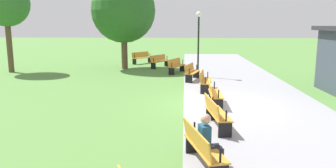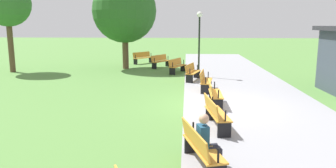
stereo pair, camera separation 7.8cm
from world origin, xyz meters
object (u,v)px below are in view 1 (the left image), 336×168
object	(u,v)px
bench_3	(191,72)
tree_1	(6,4)
bench_6	(216,113)
tree_0	(123,11)
bench_7	(202,147)
bench_2	(176,65)
person_seated	(209,139)
bench_5	(214,93)
bench_4	(205,80)
bench_1	(159,61)
bench_0	(142,57)
lamp_post	(199,31)

from	to	relation	value
bench_3	tree_1	world-z (taller)	tree_1
bench_6	tree_0	distance (m)	14.15
bench_6	bench_7	bearing A→B (deg)	-19.08
bench_2	bench_7	xyz separation A→B (m)	(13.67, 0.91, 0.00)
person_seated	bench_3	bearing A→B (deg)	165.41
bench_3	tree_0	size ratio (longest dim) A/B	0.30
bench_5	bench_7	size ratio (longest dim) A/B	0.97
bench_3	bench_6	world-z (taller)	same
bench_4	bench_5	xyz separation A→B (m)	(2.78, 0.19, 0.00)
bench_2	person_seated	distance (m)	13.68
bench_6	bench_4	bearing A→B (deg)	172.34
bench_2	bench_6	distance (m)	11.03
bench_2	bench_4	size ratio (longest dim) A/B	1.00
bench_3	bench_5	xyz separation A→B (m)	(5.52, 0.74, 0.00)
person_seated	bench_5	bearing A→B (deg)	158.48
bench_1	bench_5	size ratio (longest dim) A/B	1.00
bench_6	bench_1	bearing A→B (deg)	-176.24
tree_1	bench_4	bearing A→B (deg)	66.72
bench_3	bench_6	size ratio (longest dim) A/B	1.01
bench_7	tree_1	distance (m)	18.07
bench_2	person_seated	size ratio (longest dim) A/B	1.52
bench_1	bench_3	xyz separation A→B (m)	(5.12, 2.16, 0.00)
bench_0	tree_0	size ratio (longest dim) A/B	0.28
bench_7	tree_1	xyz separation A→B (m)	(-13.46, -11.45, 3.79)
bench_4	tree_1	world-z (taller)	tree_1
bench_7	lamp_post	world-z (taller)	lamp_post
bench_4	bench_7	size ratio (longest dim) A/B	0.99
bench_4	tree_1	distance (m)	13.60
bench_5	bench_7	bearing A→B (deg)	-7.61
bench_0	tree_1	distance (m)	9.94
bench_1	bench_6	distance (m)	13.69
bench_2	bench_3	xyz separation A→B (m)	(2.63, 0.91, 0.00)
bench_6	person_seated	world-z (taller)	person_seated
tree_1	bench_7	bearing A→B (deg)	40.38
bench_1	tree_1	distance (m)	10.39
bench_2	tree_1	distance (m)	11.20
person_seated	lamp_post	xyz separation A→B (m)	(-12.30, 0.26, 1.99)
bench_3	bench_0	bearing A→B (deg)	-138.02
bench_0	bench_5	bearing A→B (deg)	57.33
bench_7	bench_5	bearing A→B (deg)	157.07
bench_2	bench_6	size ratio (longest dim) A/B	1.00
bench_2	lamp_post	bearing A→B (deg)	67.36
bench_7	person_seated	world-z (taller)	person_seated
tree_0	bench_6	bearing A→B (deg)	21.62
tree_1	tree_0	bearing A→B (deg)	106.32
bench_2	tree_0	xyz separation A→B (m)	(-1.83, -3.60, 3.43)
bench_5	tree_0	size ratio (longest dim) A/B	0.29
bench_7	lamp_post	xyz separation A→B (m)	(-12.33, 0.40, 2.15)
tree_0	lamp_post	size ratio (longest dim) A/B	1.62
bench_1	lamp_post	bearing A→B (deg)	64.41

